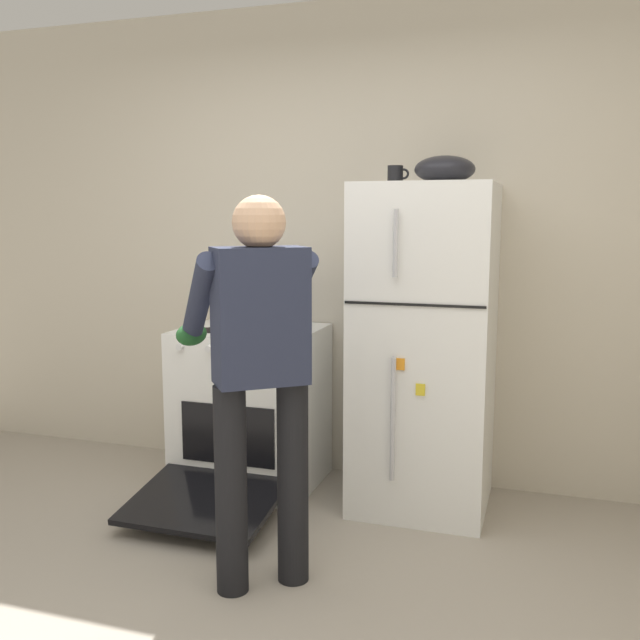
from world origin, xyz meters
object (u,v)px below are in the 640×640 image
object	(u,v)px
red_pot	(274,317)
mixing_bowl	(445,169)
person_cook	(258,356)
refrigerator	(425,348)
stove_range	(251,408)
pepper_mill	(218,306)
coffee_mug	(396,175)

from	to	relation	value
red_pot	mixing_bowl	bearing A→B (deg)	3.18
person_cook	mixing_bowl	size ratio (longest dim) A/B	5.34
refrigerator	mixing_bowl	distance (m)	0.91
person_cook	stove_range	bearing A→B (deg)	115.56
red_pot	refrigerator	bearing A→B (deg)	3.47
stove_range	mixing_bowl	bearing A→B (deg)	0.96
person_cook	red_pot	size ratio (longest dim) A/B	4.45
refrigerator	pepper_mill	xyz separation A→B (m)	(-1.28, 0.20, 0.15)
refrigerator	stove_range	distance (m)	1.06
coffee_mug	stove_range	bearing A→B (deg)	-175.17
coffee_mug	mixing_bowl	size ratio (longest dim) A/B	0.37
person_cook	mixing_bowl	world-z (taller)	mixing_bowl
mixing_bowl	coffee_mug	bearing A→B (deg)	169.01
person_cook	pepper_mill	size ratio (longest dim) A/B	9.22
stove_range	red_pot	world-z (taller)	red_pot
refrigerator	mixing_bowl	size ratio (longest dim) A/B	5.61
pepper_mill	stove_range	bearing A→B (deg)	-35.97
red_pot	person_cook	bearing A→B (deg)	-71.81
coffee_mug	pepper_mill	distance (m)	1.33
refrigerator	person_cook	xyz separation A→B (m)	(-0.50, -1.02, 0.12)
person_cook	refrigerator	bearing A→B (deg)	63.72
refrigerator	person_cook	size ratio (longest dim) A/B	1.05
stove_range	person_cook	distance (m)	1.22
refrigerator	person_cook	world-z (taller)	refrigerator
person_cook	red_pot	distance (m)	1.02
person_cook	pepper_mill	world-z (taller)	person_cook
pepper_mill	refrigerator	bearing A→B (deg)	-8.90
refrigerator	stove_range	xyz separation A→B (m)	(-0.98, -0.02, -0.40)
stove_range	pepper_mill	world-z (taller)	pepper_mill
pepper_mill	mixing_bowl	distance (m)	1.57
mixing_bowl	pepper_mill	bearing A→B (deg)	171.63
person_cook	pepper_mill	distance (m)	1.44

